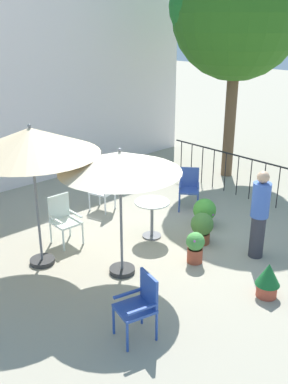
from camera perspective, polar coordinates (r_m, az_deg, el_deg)
name	(u,v)px	position (r m, az deg, el deg)	size (l,w,h in m)	color
ground_plane	(161,244)	(8.58, 2.27, -6.73)	(60.00, 60.00, 0.00)	#A09782
villa_facade	(27,94)	(11.62, -14.99, 12.14)	(10.55, 0.30, 4.62)	white
terrace_railing	(258,174)	(10.61, 14.56, 2.26)	(0.03, 5.23, 1.01)	black
shade_tree	(238,13)	(11.92, 12.09, 21.80)	(3.42, 3.25, 5.83)	brown
patio_umbrella_0	(120,163)	(6.87, -3.14, 3.75)	(1.97, 1.97, 2.21)	#2D2D2D
patio_umbrella_1	(31,142)	(7.31, -14.48, 6.30)	(2.24, 2.24, 2.52)	#2D2D2D
cafe_table_0	(152,212)	(8.62, 1.04, -2.68)	(0.69, 0.69, 0.76)	silver
patio_chair_0	(63,217)	(8.57, -10.47, -3.18)	(0.48, 0.50, 0.94)	silver
patio_chair_1	(140,302)	(6.05, -0.49, -14.13)	(0.57, 0.54, 0.92)	#27479E
patio_chair_2	(105,190)	(9.89, -5.10, 0.28)	(0.54, 0.57, 0.87)	white
patio_chair_4	(189,186)	(10.02, 5.88, 0.81)	(0.63, 0.63, 0.94)	#334C96
potted_plant_1	(205,212)	(9.21, 7.88, -2.58)	(0.48, 0.48, 0.62)	brown
potted_plant_3	(195,246)	(7.88, 6.67, -7.01)	(0.33, 0.33, 0.58)	#A64931
potted_plant_4	(202,227)	(8.54, 7.54, -4.52)	(0.44, 0.44, 0.62)	brown
potted_plant_5	(268,279)	(7.19, 15.79, -10.81)	(0.38, 0.38, 0.58)	#B04935
standing_person	(259,214)	(8.05, 14.77, -2.76)	(0.34, 0.34, 1.65)	#33333D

